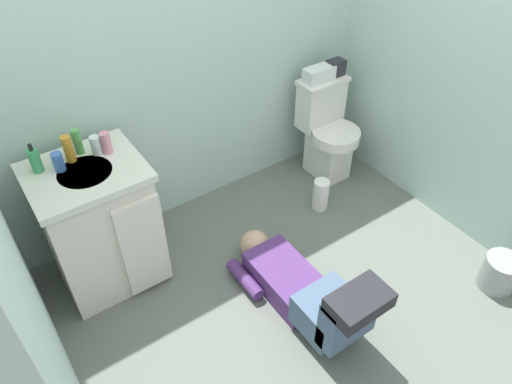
# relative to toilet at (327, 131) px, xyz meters

# --- Properties ---
(ground_plane) EXTENTS (3.02, 3.04, 0.04)m
(ground_plane) POSITION_rel_toilet_xyz_m (-0.92, -0.75, -0.39)
(ground_plane) COLOR #60675E
(wall_back) EXTENTS (2.68, 0.08, 2.40)m
(wall_back) POSITION_rel_toilet_xyz_m (-0.92, 0.31, 0.83)
(wall_back) COLOR #AFCCC1
(wall_back) RESTS_ON ground_plane
(wall_right) EXTENTS (0.08, 2.04, 2.40)m
(wall_right) POSITION_rel_toilet_xyz_m (0.38, -0.75, 0.83)
(wall_right) COLOR #AFCCC1
(wall_right) RESTS_ON ground_plane
(toilet) EXTENTS (0.36, 0.46, 0.75)m
(toilet) POSITION_rel_toilet_xyz_m (0.00, 0.00, 0.00)
(toilet) COLOR white
(toilet) RESTS_ON ground_plane
(vanity_cabinet) EXTENTS (0.60, 0.53, 0.82)m
(vanity_cabinet) POSITION_rel_toilet_xyz_m (-1.75, -0.05, 0.05)
(vanity_cabinet) COLOR silver
(vanity_cabinet) RESTS_ON ground_plane
(faucet) EXTENTS (0.02, 0.02, 0.10)m
(faucet) POSITION_rel_toilet_xyz_m (-1.75, 0.09, 0.50)
(faucet) COLOR silver
(faucet) RESTS_ON vanity_cabinet
(person_plumber) EXTENTS (0.39, 1.06, 0.52)m
(person_plumber) POSITION_rel_toilet_xyz_m (-0.95, -0.94, -0.19)
(person_plumber) COLOR #512D6B
(person_plumber) RESTS_ON ground_plane
(tissue_box) EXTENTS (0.22, 0.11, 0.10)m
(tissue_box) POSITION_rel_toilet_xyz_m (-0.05, 0.09, 0.43)
(tissue_box) COLOR silver
(tissue_box) RESTS_ON toilet
(toiletry_bag) EXTENTS (0.12, 0.09, 0.11)m
(toiletry_bag) POSITION_rel_toilet_xyz_m (0.11, 0.09, 0.44)
(toiletry_bag) COLOR #26262D
(toiletry_bag) RESTS_ON toilet
(soap_dispenser) EXTENTS (0.06, 0.06, 0.17)m
(soap_dispenser) POSITION_rel_toilet_xyz_m (-1.94, 0.07, 0.52)
(soap_dispenser) COLOR #3A995B
(soap_dispenser) RESTS_ON vanity_cabinet
(bottle_blue) EXTENTS (0.06, 0.06, 0.10)m
(bottle_blue) POSITION_rel_toilet_xyz_m (-1.85, 0.02, 0.50)
(bottle_blue) COLOR #3D68B3
(bottle_blue) RESTS_ON vanity_cabinet
(bottle_amber) EXTENTS (0.05, 0.05, 0.15)m
(bottle_amber) POSITION_rel_toilet_xyz_m (-1.77, 0.06, 0.53)
(bottle_amber) COLOR orange
(bottle_amber) RESTS_ON vanity_cabinet
(bottle_green) EXTENTS (0.05, 0.05, 0.15)m
(bottle_green) POSITION_rel_toilet_xyz_m (-1.71, 0.10, 0.52)
(bottle_green) COLOR #53A450
(bottle_green) RESTS_ON vanity_cabinet
(bottle_clear) EXTENTS (0.06, 0.06, 0.11)m
(bottle_clear) POSITION_rel_toilet_xyz_m (-1.64, 0.04, 0.51)
(bottle_clear) COLOR silver
(bottle_clear) RESTS_ON vanity_cabinet
(bottle_pink) EXTENTS (0.05, 0.05, 0.12)m
(bottle_pink) POSITION_rel_toilet_xyz_m (-1.59, 0.02, 0.51)
(bottle_pink) COLOR pink
(bottle_pink) RESTS_ON vanity_cabinet
(trash_can) EXTENTS (0.21, 0.21, 0.22)m
(trash_can) POSITION_rel_toilet_xyz_m (0.12, -1.46, -0.26)
(trash_can) COLOR gray
(trash_can) RESTS_ON ground_plane
(paper_towel_roll) EXTENTS (0.11, 0.11, 0.24)m
(paper_towel_roll) POSITION_rel_toilet_xyz_m (-0.30, -0.32, -0.25)
(paper_towel_roll) COLOR white
(paper_towel_roll) RESTS_ON ground_plane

